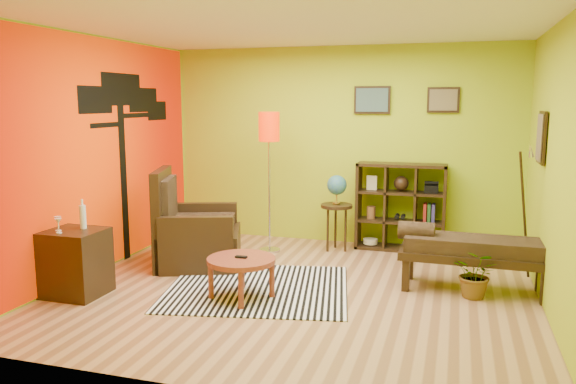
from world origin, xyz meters
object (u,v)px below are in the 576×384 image
(side_cabinet, at_px, (75,262))
(floor_lamp, at_px, (269,139))
(armchair, at_px, (193,236))
(cube_shelf, at_px, (401,207))
(globe_table, at_px, (337,194))
(bench, at_px, (470,249))
(potted_plant, at_px, (476,279))
(coffee_table, at_px, (241,264))

(side_cabinet, xyz_separation_m, floor_lamp, (1.41, 2.24, 1.18))
(armchair, xyz_separation_m, cube_shelf, (2.43, 1.46, 0.23))
(globe_table, height_order, cube_shelf, cube_shelf)
(cube_shelf, bearing_deg, floor_lamp, -160.44)
(globe_table, height_order, bench, globe_table)
(bench, height_order, potted_plant, bench)
(cube_shelf, bearing_deg, globe_table, -161.62)
(armchair, distance_m, side_cabinet, 1.54)
(armchair, bearing_deg, potted_plant, -4.40)
(side_cabinet, height_order, cube_shelf, cube_shelf)
(side_cabinet, xyz_separation_m, bench, (3.99, 1.34, 0.11))
(coffee_table, distance_m, potted_plant, 2.45)
(side_cabinet, distance_m, floor_lamp, 2.89)
(cube_shelf, bearing_deg, armchair, -148.95)
(bench, distance_m, potted_plant, 0.35)
(side_cabinet, distance_m, bench, 4.21)
(potted_plant, bearing_deg, coffee_table, -162.71)
(side_cabinet, relative_size, globe_table, 0.97)
(side_cabinet, bearing_deg, cube_shelf, 42.38)
(globe_table, bearing_deg, potted_plant, -38.72)
(cube_shelf, xyz_separation_m, bench, (0.87, -1.50, -0.14))
(globe_table, xyz_separation_m, potted_plant, (1.79, -1.44, -0.59))
(coffee_table, height_order, floor_lamp, floor_lamp)
(globe_table, bearing_deg, floor_lamp, -159.28)
(coffee_table, relative_size, potted_plant, 1.36)
(coffee_table, height_order, cube_shelf, cube_shelf)
(side_cabinet, relative_size, cube_shelf, 0.85)
(armchair, height_order, globe_table, armchair)
(armchair, relative_size, bench, 0.79)
(coffee_table, relative_size, armchair, 0.57)
(side_cabinet, height_order, floor_lamp, floor_lamp)
(globe_table, relative_size, potted_plant, 2.00)
(coffee_table, bearing_deg, cube_shelf, 60.40)
(armchair, height_order, side_cabinet, armchair)
(bench, bearing_deg, globe_table, 144.67)
(floor_lamp, bearing_deg, cube_shelf, 19.56)
(cube_shelf, bearing_deg, side_cabinet, -137.62)
(side_cabinet, xyz_separation_m, potted_plant, (4.06, 1.12, -0.15))
(armchair, xyz_separation_m, potted_plant, (3.37, -0.26, -0.16))
(armchair, bearing_deg, floor_lamp, 49.81)
(side_cabinet, distance_m, cube_shelf, 4.22)
(armchair, height_order, floor_lamp, floor_lamp)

